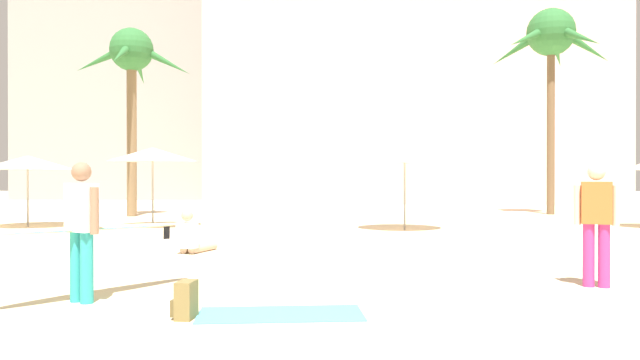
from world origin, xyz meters
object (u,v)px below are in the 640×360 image
Objects in this scene: cafe_umbrella_2 at (153,154)px; person_mid_right at (192,238)px; cafe_umbrella_4 at (28,163)px; palm_tree_left at (551,41)px; palm_tree_far_left at (132,63)px; backpack at (185,301)px; beach_towel at (281,314)px; person_near_left at (86,227)px; person_near_right at (596,219)px; cafe_umbrella_0 at (405,156)px.

cafe_umbrella_2 reaches higher than person_mid_right.
cafe_umbrella_4 is at bearing -178.70° from cafe_umbrella_2.
palm_tree_left is 7.96× the size of person_mid_right.
backpack is (6.28, -17.13, -5.81)m from palm_tree_far_left.
person_mid_right is (-11.86, -12.87, -6.82)m from palm_tree_left.
beach_towel is 0.72× the size of person_near_left.
cafe_umbrella_4 is (-3.88, -0.09, -0.25)m from cafe_umbrella_2.
person_near_right is (11.65, -15.09, -5.04)m from palm_tree_far_left.
cafe_umbrella_0 is at bearing -133.06° from palm_tree_left.
person_near_left is at bearing 163.45° from beach_towel.
person_near_left is at bearing -26.65° from backpack.
person_near_left is at bearing -124.43° from palm_tree_left.
person_mid_right is (-1.25, 5.77, 0.10)m from backpack.
cafe_umbrella_0 is 1.37× the size of beach_towel.
person_near_left is at bearing -73.53° from palm_tree_far_left.
cafe_umbrella_0 reaches higher than person_near_left.
palm_tree_left is 4.52× the size of beach_towel.
palm_tree_left is 21.94m from beach_towel.
cafe_umbrella_2 reaches higher than cafe_umbrella_0.
cafe_umbrella_2 is 3.89m from cafe_umbrella_4.
palm_tree_far_left is 2.65× the size of cafe_umbrella_4.
palm_tree_far_left is at bearing 72.80° from cafe_umbrella_4.
backpack is at bearing -69.88° from palm_tree_far_left.
cafe_umbrella_4 is 16.61m from person_near_right.
beach_towel is 1.08m from backpack.
palm_tree_far_left is 6.65m from cafe_umbrella_2.
palm_tree_left is 20.25m from cafe_umbrella_4.
cafe_umbrella_4 is at bearing -107.25° from person_near_right.
cafe_umbrella_0 is at bearing -3.82° from cafe_umbrella_4.
cafe_umbrella_0 is at bearing -21.92° from person_mid_right.
cafe_umbrella_4 is at bearing -107.20° from palm_tree_far_left.
cafe_umbrella_2 is 1.06× the size of person_near_left.
palm_tree_left is at bearing -113.23° from backpack.
cafe_umbrella_0 is 7.67m from person_mid_right.
person_near_right is at bearing 129.94° from person_near_left.
person_mid_right is (-2.29, 5.54, 0.30)m from beach_towel.
palm_tree_far_left reaches higher than person_near_right.
palm_tree_far_left reaches higher than person_near_left.
person_mid_right is at bearing -66.16° from palm_tree_far_left.
cafe_umbrella_4 is (-18.45, -6.58, -5.12)m from palm_tree_left.
person_near_left is at bearing -61.28° from person_near_right.
cafe_umbrella_2 reaches higher than beach_towel.
cafe_umbrella_0 is (10.01, -5.84, -3.83)m from palm_tree_far_left.
person_near_right is (4.34, 1.82, 0.96)m from beach_towel.
palm_tree_left is 18.78m from person_mid_right.
cafe_umbrella_2 reaches higher than person_near_right.
cafe_umbrella_4 reaches higher than person_near_left.
palm_tree_left is 3.25× the size of person_near_left.
palm_tree_left is at bearing 62.54° from beach_towel.
palm_tree_left reaches higher than cafe_umbrella_4.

